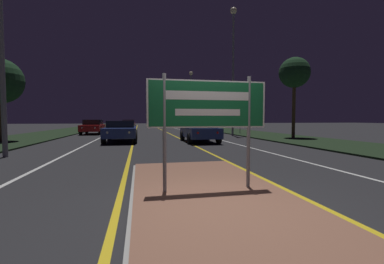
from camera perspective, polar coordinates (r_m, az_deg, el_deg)
name	(u,v)px	position (r m, az deg, el deg)	size (l,w,h in m)	color
ground_plane	(219,206)	(4.45, 6.03, -16.11)	(160.00, 160.00, 0.00)	#232326
median_island	(208,192)	(5.09, 3.53, -13.15)	(2.92, 6.30, 0.10)	#999993
verge_left	(41,135)	(25.41, -30.55, -0.66)	(5.00, 100.00, 0.08)	black
verge_right	(249,133)	(26.36, 12.46, -0.21)	(5.00, 100.00, 0.08)	black
centre_line_yellow_left	(136,132)	(29.04, -12.42, 0.01)	(0.12, 70.00, 0.01)	gold
centre_line_yellow_right	(165,132)	(29.19, -5.93, 0.08)	(0.12, 70.00, 0.01)	gold
lane_line_white_left	(112,132)	(29.19, -17.43, -0.04)	(0.12, 70.00, 0.01)	silver
lane_line_white_right	(188,131)	(29.56, -1.00, 0.13)	(0.12, 70.00, 0.01)	silver
edge_line_white_left	(82,133)	(29.64, -23.21, -0.10)	(0.10, 70.00, 0.01)	silver
edge_line_white_right	(213,131)	(30.26, 4.59, 0.18)	(0.10, 70.00, 0.01)	silver
highway_sign	(208,109)	(4.89, 3.60, 5.18)	(2.31, 0.07, 2.18)	gray
streetlight_left_near	(0,1)	(12.75, -36.92, 22.20)	(0.56, 0.56, 8.64)	gray
streetlight_right_near	(233,52)	(23.23, 9.15, 17.07)	(0.57, 0.57, 10.91)	gray
streetlight_right_far	(191,91)	(39.29, -0.22, 9.20)	(0.55, 0.55, 8.60)	gray
car_receding_0	(200,131)	(15.99, 1.70, 0.28)	(1.95, 4.09, 1.33)	navy
car_receding_1	(205,126)	(27.05, 2.90, 1.42)	(1.96, 4.06, 1.38)	navy
car_approaching_0	(121,130)	(16.96, -15.46, 0.40)	(2.00, 4.72, 1.33)	navy
car_approaching_1	(93,126)	(26.30, -21.14, 1.16)	(1.87, 4.53, 1.38)	maroon
car_approaching_2	(129,124)	(35.97, -13.92, 1.67)	(1.86, 4.37, 1.34)	maroon
warning_sign	(240,118)	(25.42, 10.64, 3.00)	(0.60, 0.06, 2.36)	gray
roadside_palm_right	(294,73)	(20.61, 21.81, 12.01)	(2.21, 2.21, 5.86)	#4C3823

